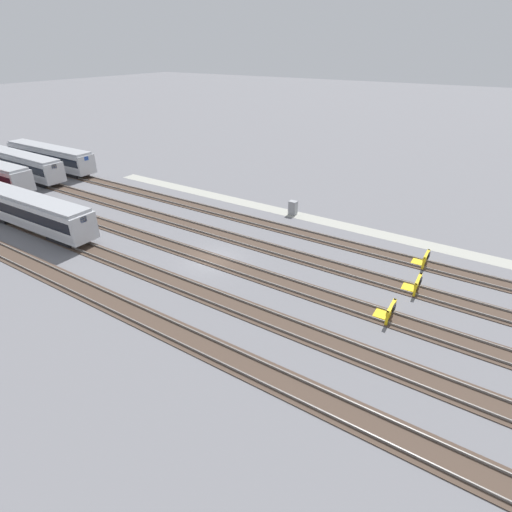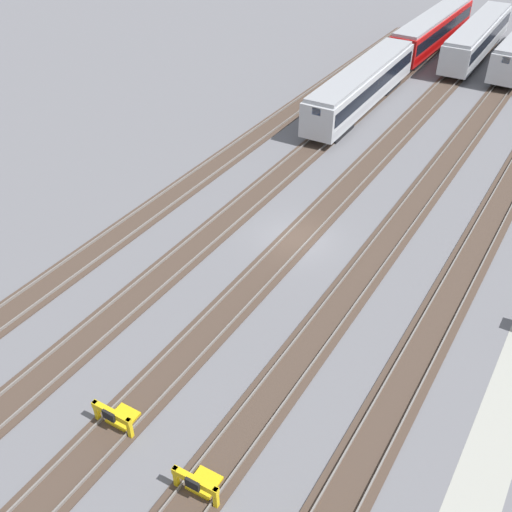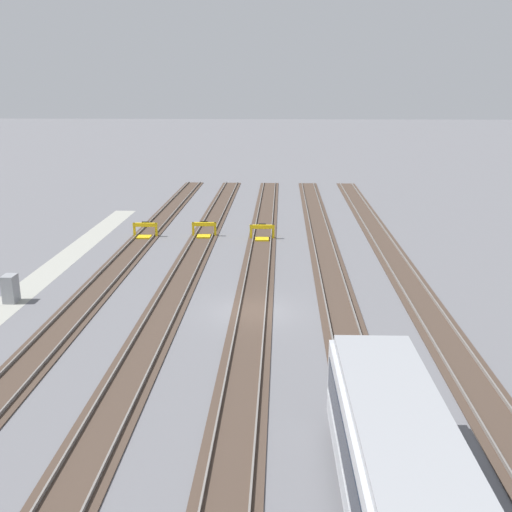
{
  "view_description": "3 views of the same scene",
  "coord_description": "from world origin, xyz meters",
  "views": [
    {
      "loc": [
        -20.84,
        24.72,
        17.5
      ],
      "look_at": [
        -4.84,
        0.0,
        1.8
      ],
      "focal_mm": 28.0,
      "sensor_mm": 36.0,
      "label": 1
    },
    {
      "loc": [
        -26.73,
        -13.39,
        20.98
      ],
      "look_at": [
        -4.84,
        0.0,
        1.8
      ],
      "focal_mm": 42.0,
      "sensor_mm": 36.0,
      "label": 2
    },
    {
      "loc": [
        30.57,
        1.54,
        11.86
      ],
      "look_at": [
        -4.84,
        0.0,
        1.8
      ],
      "focal_mm": 42.0,
      "sensor_mm": 36.0,
      "label": 3
    }
  ],
  "objects": [
    {
      "name": "bumper_stop_middle_track",
      "position": [
        -16.04,
        0.01,
        0.51
      ],
      "size": [
        1.36,
        2.0,
        1.22
      ],
      "color": "gold",
      "rests_on": "ground"
    },
    {
      "name": "rail_track_far_inner",
      "position": [
        0.0,
        4.79,
        0.04
      ],
      "size": [
        90.0,
        2.23,
        0.21
      ],
      "color": "#47382D",
      "rests_on": "ground"
    },
    {
      "name": "subway_car_front_row_right_inner",
      "position": [
        20.3,
        4.79,
        2.04
      ],
      "size": [
        18.04,
        3.13,
        3.7
      ],
      "color": "#B7BABF",
      "rests_on": "ground"
    },
    {
      "name": "subway_car_front_row_left_inner",
      "position": [
        39.27,
        -4.81,
        2.04
      ],
      "size": [
        18.04,
        3.07,
        3.7
      ],
      "color": "#B7BABF",
      "rests_on": "ground"
    },
    {
      "name": "ground_plane",
      "position": [
        0.0,
        0.0,
        0.0
      ],
      "size": [
        400.0,
        400.0,
        0.0
      ],
      "primitive_type": "plane",
      "color": "slate"
    },
    {
      "name": "rail_track_farthest",
      "position": [
        0.0,
        9.57,
        0.04
      ],
      "size": [
        90.0,
        2.23,
        0.21
      ],
      "color": "#47382D",
      "rests_on": "ground"
    },
    {
      "name": "bumper_stop_near_inner_track",
      "position": [
        -16.77,
        -4.78,
        0.51
      ],
      "size": [
        1.37,
        2.01,
        1.22
      ],
      "color": "gold",
      "rests_on": "ground"
    },
    {
      "name": "rail_track_middle",
      "position": [
        0.0,
        0.0,
        0.04
      ],
      "size": [
        90.0,
        2.24,
        0.21
      ],
      "color": "#47382D",
      "rests_on": "ground"
    },
    {
      "name": "rail_track_near_inner",
      "position": [
        0.0,
        -4.79,
        0.04
      ],
      "size": [
        90.0,
        2.23,
        0.21
      ],
      "color": "#47382D",
      "rests_on": "ground"
    },
    {
      "name": "rail_track_nearest",
      "position": [
        0.0,
        -9.57,
        0.04
      ],
      "size": [
        90.0,
        2.23,
        0.21
      ],
      "color": "#47382D",
      "rests_on": "ground"
    },
    {
      "name": "subway_car_front_row_centre",
      "position": [
        39.3,
        -9.61,
        2.04
      ],
      "size": [
        18.03,
        3.06,
        3.7
      ],
      "color": "#B7BABF",
      "rests_on": "ground"
    },
    {
      "name": "bumper_stop_nearest_track",
      "position": [
        -16.36,
        -9.57,
        0.51
      ],
      "size": [
        1.35,
        2.0,
        1.22
      ],
      "color": "gold",
      "rests_on": "ground"
    },
    {
      "name": "service_walkway",
      "position": [
        0.0,
        -13.88,
        0.0
      ],
      "size": [
        54.0,
        2.0,
        0.01
      ],
      "primitive_type": "cube",
      "color": "#9E9E93",
      "rests_on": "ground"
    },
    {
      "name": "electrical_cabinet",
      "position": [
        -0.97,
        -13.82,
        0.8
      ],
      "size": [
        0.9,
        0.73,
        1.6
      ],
      "color": "gray",
      "rests_on": "ground"
    }
  ]
}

